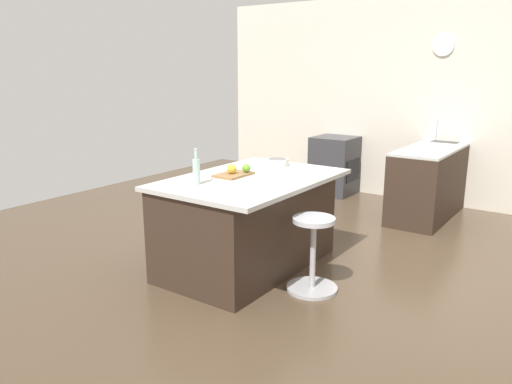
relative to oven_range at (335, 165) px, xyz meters
The scene contains 11 objects.
ground_plane 2.95m from the oven_range, 16.87° to the left, with size 8.16×8.16×0.00m, color brown.
interior_partition_left 1.35m from the oven_range, 112.45° to the left, with size 0.15×5.77×2.84m.
sink_cabinet 1.52m from the oven_range, 90.17° to the left, with size 2.35×0.60×1.17m.
oven_range is the anchor object (origin of this frame).
kitchen_island 3.14m from the oven_range, 11.40° to the left, with size 1.75×1.18×0.88m.
stool_by_window 3.49m from the oven_range, 23.49° to the left, with size 0.44×0.44×0.65m.
cutting_board 3.19m from the oven_range, ahead, with size 0.36×0.24×0.02m, color olive.
apple_green 3.10m from the oven_range, 10.43° to the left, with size 0.08×0.08×0.08m, color #609E2D.
apple_yellow 3.21m from the oven_range, ahead, with size 0.09×0.09×0.09m, color gold.
water_bottle 3.66m from the oven_range, ahead, with size 0.06×0.06×0.31m.
fruit_bowl 2.58m from the oven_range, 12.67° to the left, with size 0.24×0.24×0.07m.
Camera 1 is at (3.92, 2.43, 1.86)m, focal length 34.93 mm.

